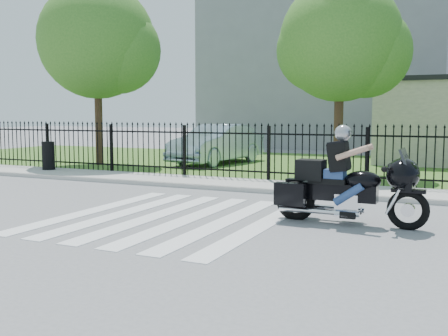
% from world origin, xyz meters
% --- Properties ---
extents(ground, '(120.00, 120.00, 0.00)m').
position_xyz_m(ground, '(0.00, 0.00, 0.00)').
color(ground, slate).
rests_on(ground, ground).
extents(crosswalk, '(5.00, 5.50, 0.01)m').
position_xyz_m(crosswalk, '(0.00, 0.00, 0.01)').
color(crosswalk, silver).
rests_on(crosswalk, ground).
extents(sidewalk, '(40.00, 2.00, 0.12)m').
position_xyz_m(sidewalk, '(0.00, 5.00, 0.06)').
color(sidewalk, '#ADAAA3').
rests_on(sidewalk, ground).
extents(curb, '(40.00, 0.12, 0.12)m').
position_xyz_m(curb, '(0.00, 4.00, 0.06)').
color(curb, '#ADAAA3').
rests_on(curb, ground).
extents(grass_strip, '(40.00, 12.00, 0.02)m').
position_xyz_m(grass_strip, '(0.00, 12.00, 0.01)').
color(grass_strip, '#315F20').
rests_on(grass_strip, ground).
extents(iron_fence, '(26.00, 0.04, 1.80)m').
position_xyz_m(iron_fence, '(0.00, 6.00, 0.90)').
color(iron_fence, black).
rests_on(iron_fence, ground).
extents(tree_left, '(4.80, 4.80, 7.58)m').
position_xyz_m(tree_left, '(-8.50, 8.50, 5.17)').
color(tree_left, '#382316').
rests_on(tree_left, ground).
extents(tree_mid, '(4.20, 4.20, 6.78)m').
position_xyz_m(tree_mid, '(1.50, 9.00, 4.67)').
color(tree_mid, '#382316').
rests_on(tree_mid, ground).
extents(building_tall, '(15.00, 10.00, 12.00)m').
position_xyz_m(building_tall, '(-3.00, 26.00, 6.00)').
color(building_tall, gray).
rests_on(building_tall, ground).
extents(motorcycle_rider, '(3.04, 0.94, 2.01)m').
position_xyz_m(motorcycle_rider, '(3.43, 0.95, 0.82)').
color(motorcycle_rider, black).
rests_on(motorcycle_rider, ground).
extents(parked_car, '(2.56, 5.35, 1.69)m').
position_xyz_m(parked_car, '(-4.17, 11.00, 0.87)').
color(parked_car, '#AAC4D6').
rests_on(parked_car, grass_strip).
extents(litter_bin, '(0.54, 0.54, 1.03)m').
position_xyz_m(litter_bin, '(-8.36, 5.35, 0.64)').
color(litter_bin, black).
rests_on(litter_bin, sidewalk).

